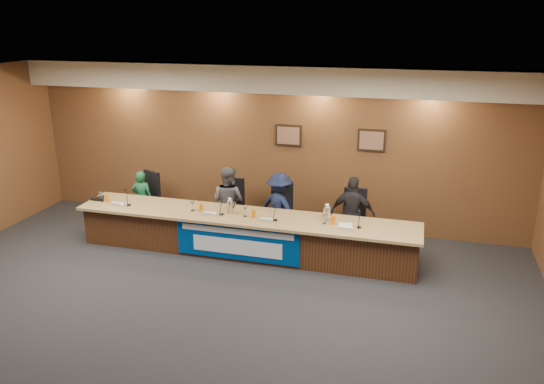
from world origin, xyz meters
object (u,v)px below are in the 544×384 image
Objects in this scene: panelist_a at (142,199)px; carafe_right at (327,214)px; office_chair_b at (231,210)px; office_chair_c at (281,215)px; panelist_c at (280,208)px; panelist_b at (229,202)px; office_chair_a at (145,202)px; carafe_mid at (230,207)px; dais_body at (245,235)px; banner at (237,242)px; speakerphone at (99,199)px; panelist_d at (353,214)px; office_chair_d at (353,222)px.

panelist_a reaches higher than carafe_right.
panelist_a is 2.42× the size of office_chair_b.
panelist_a reaches higher than office_chair_b.
office_chair_b is 1.00× the size of office_chair_c.
panelist_c is 2.79× the size of office_chair_b.
carafe_right is (3.84, -0.63, 0.29)m from panelist_a.
panelist_b reaches higher than office_chair_a.
panelist_a is 2.28m from carafe_mid.
office_chair_a is at bearing 170.45° from office_chair_c.
dais_body is 24.02× the size of carafe_right.
carafe_mid is (0.30, -0.73, 0.18)m from panelist_b.
panelist_b is at bearing 112.49° from carafe_mid.
speakerphone is at bearing 172.40° from banner.
carafe_right reaches higher than dais_body.
carafe_mid is (-0.25, 0.37, 0.49)m from banner.
panelist_d is 2.86× the size of office_chair_b.
carafe_right reaches higher than office_chair_c.
dais_body is 12.50× the size of office_chair_c.
panelist_a is at bearing 55.37° from speakerphone.
panelist_b is at bearing 116.50° from banner.
office_chair_c is at bearing 49.55° from carafe_mid.
panelist_b is at bearing 4.04° from panelist_d.
office_chair_a is at bearing 179.82° from office_chair_b.
panelist_d is at bearing -2.60° from office_chair_b.
panelist_a is 1.84m from panelist_b.
panelist_c is at bearing -99.55° from office_chair_c.
office_chair_c is at bearing -156.84° from panelist_b.
panelist_c is at bearing 67.24° from banner.
panelist_b is 2.44m from speakerphone.
panelist_a is 4.64× the size of carafe_right.
panelist_a is 0.89m from speakerphone.
office_chair_a is (-2.39, 1.20, 0.10)m from banner.
carafe_right is at bearing 164.26° from panelist_a.
carafe_mid is (-2.06, -0.73, 0.18)m from panelist_d.
panelist_c is at bearing -162.49° from panelist_b.
banner is at bearing 35.25° from panelist_d.
office_chair_d is at bearing -151.33° from panelist_c.
panelist_c reaches higher than speakerphone.
panelist_c is at bearing 147.78° from carafe_right.
office_chair_c is at bearing 59.56° from dais_body.
banner is at bearing -162.00° from carafe_right.
speakerphone is (-0.50, -0.82, 0.30)m from office_chair_a.
office_chair_c is 3.45m from speakerphone.
office_chair_c is 1.00× the size of office_chair_d.
office_chair_a is 1.00m from speakerphone.
carafe_mid is (-2.06, -0.83, 0.39)m from office_chair_d.
panelist_a is at bearing -179.16° from office_chair_d.
dais_body is at bearing 146.17° from panelist_b.
office_chair_b is 1.00× the size of office_chair_d.
banner is at bearing -120.59° from office_chair_c.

